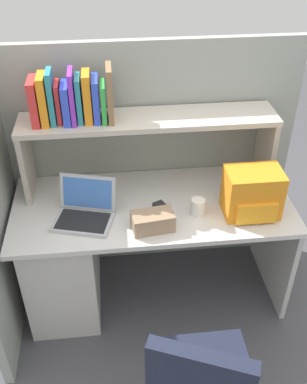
{
  "coord_description": "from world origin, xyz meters",
  "views": [
    {
      "loc": [
        -0.21,
        -2.01,
        2.29
      ],
      "look_at": [
        0.0,
        -0.05,
        0.85
      ],
      "focal_mm": 41.65,
      "sensor_mm": 36.0,
      "label": 1
    }
  ],
  "objects_px": {
    "backpack": "(252,194)",
    "computer_mouse": "(162,208)",
    "tissue_box": "(153,221)",
    "paper_cup": "(198,207)",
    "laptop": "(85,211)"
  },
  "relations": [
    {
      "from": "backpack",
      "to": "paper_cup",
      "type": "height_order",
      "value": "backpack"
    },
    {
      "from": "paper_cup",
      "to": "tissue_box",
      "type": "relative_size",
      "value": 0.44
    },
    {
      "from": "computer_mouse",
      "to": "tissue_box",
      "type": "distance_m",
      "value": 0.17
    },
    {
      "from": "laptop",
      "to": "paper_cup",
      "type": "relative_size",
      "value": 3.78
    },
    {
      "from": "laptop",
      "to": "backpack",
      "type": "xyz_separation_m",
      "value": [
        0.91,
        -0.05,
        0.08
      ]
    },
    {
      "from": "tissue_box",
      "to": "paper_cup",
      "type": "bearing_deg",
      "value": 12.98
    },
    {
      "from": "laptop",
      "to": "tissue_box",
      "type": "distance_m",
      "value": 0.38
    },
    {
      "from": "paper_cup",
      "to": "tissue_box",
      "type": "height_order",
      "value": "tissue_box"
    },
    {
      "from": "laptop",
      "to": "computer_mouse",
      "type": "height_order",
      "value": "laptop"
    },
    {
      "from": "backpack",
      "to": "tissue_box",
      "type": "xyz_separation_m",
      "value": [
        -0.55,
        -0.08,
        -0.08
      ]
    },
    {
      "from": "backpack",
      "to": "computer_mouse",
      "type": "xyz_separation_m",
      "value": [
        -0.49,
        0.07,
        -0.11
      ]
    },
    {
      "from": "laptop",
      "to": "paper_cup",
      "type": "height_order",
      "value": "laptop"
    },
    {
      "from": "laptop",
      "to": "tissue_box",
      "type": "height_order",
      "value": "laptop"
    },
    {
      "from": "computer_mouse",
      "to": "paper_cup",
      "type": "xyz_separation_m",
      "value": [
        0.19,
        -0.05,
        0.03
      ]
    },
    {
      "from": "computer_mouse",
      "to": "tissue_box",
      "type": "bearing_deg",
      "value": -138.79
    }
  ]
}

